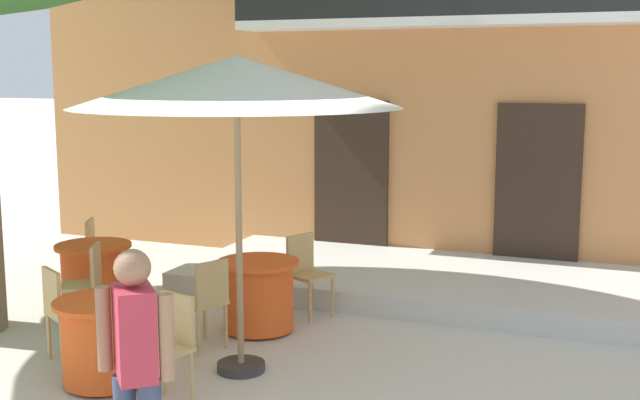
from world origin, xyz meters
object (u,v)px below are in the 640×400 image
object	(u,v)px
cafe_table_near_tree	(105,341)
cafe_table_middle	(258,295)
cafe_chair_front_0	(99,250)
cafe_chair_front_1	(86,280)
cafe_chair_middle_1	(306,269)
pedestrian_near_entrance	(136,368)
cafe_chair_near_tree_0	(64,308)
cafe_chair_middle_0	(206,298)
cafe_table_front	(94,275)
cafe_umbrella	(237,83)
cafe_chair_near_tree_1	(168,341)

from	to	relation	value
cafe_table_near_tree	cafe_table_middle	size ratio (longest dim) A/B	1.00
cafe_chair_front_0	cafe_chair_front_1	xyz separation A→B (m)	(0.79, -1.28, 0.00)
cafe_chair_middle_1	pedestrian_near_entrance	world-z (taller)	pedestrian_near_entrance
cafe_chair_near_tree_0	cafe_chair_middle_0	xyz separation A→B (m)	(1.07, 0.78, 0.00)
cafe_table_front	cafe_umbrella	bearing A→B (deg)	-25.16
cafe_table_near_tree	cafe_table_middle	world-z (taller)	same
cafe_chair_near_tree_0	cafe_chair_near_tree_1	size ratio (longest dim) A/B	1.00
cafe_chair_middle_1	cafe_umbrella	bearing A→B (deg)	-86.72
cafe_chair_front_0	cafe_umbrella	distance (m)	3.98
cafe_chair_near_tree_0	cafe_chair_front_1	size ratio (longest dim) A/B	1.00
cafe_chair_near_tree_0	cafe_table_middle	world-z (taller)	cafe_chair_near_tree_0
cafe_chair_middle_0	cafe_chair_front_1	world-z (taller)	same
cafe_chair_middle_1	cafe_chair_near_tree_1	bearing A→B (deg)	-92.43
cafe_chair_near_tree_1	cafe_table_front	world-z (taller)	cafe_chair_near_tree_1
cafe_chair_middle_1	cafe_chair_front_0	distance (m)	2.76
cafe_umbrella	cafe_table_middle	bearing A→B (deg)	107.78
cafe_table_near_tree	cafe_umbrella	size ratio (longest dim) A/B	0.30
cafe_umbrella	cafe_chair_middle_1	bearing A→B (deg)	93.28
cafe_chair_near_tree_0	cafe_chair_front_1	xyz separation A→B (m)	(-0.44, 0.91, 0.00)
cafe_chair_near_tree_0	cafe_chair_middle_1	world-z (taller)	same
cafe_table_near_tree	cafe_chair_front_0	xyz separation A→B (m)	(-1.91, 2.51, 0.14)
cafe_chair_front_1	cafe_chair_middle_1	bearing A→B (deg)	33.44
cafe_chair_near_tree_0	cafe_chair_near_tree_1	world-z (taller)	same
cafe_table_near_tree	cafe_chair_middle_0	bearing A→B (deg)	70.76
cafe_chair_middle_0	pedestrian_near_entrance	xyz separation A→B (m)	(1.12, -2.81, 0.42)
cafe_chair_near_tree_0	cafe_umbrella	world-z (taller)	cafe_umbrella
cafe_table_near_tree	cafe_chair_front_1	bearing A→B (deg)	132.50
cafe_chair_front_0	cafe_umbrella	world-z (taller)	cafe_umbrella
cafe_chair_front_0	cafe_table_middle	bearing A→B (deg)	-15.37
cafe_table_near_tree	pedestrian_near_entrance	distance (m)	2.35
cafe_chair_front_0	cafe_chair_front_1	distance (m)	1.51
cafe_chair_middle_1	cafe_table_front	world-z (taller)	cafe_chair_middle_1
cafe_chair_near_tree_1	cafe_chair_middle_1	xyz separation A→B (m)	(0.11, 2.68, 0.00)
cafe_chair_middle_0	cafe_chair_near_tree_0	bearing A→B (deg)	-143.75
cafe_chair_middle_1	pedestrian_near_entrance	distance (m)	4.32
cafe_chair_front_0	pedestrian_near_entrance	world-z (taller)	pedestrian_near_entrance
cafe_table_front	cafe_chair_front_1	distance (m)	0.77
cafe_table_near_tree	cafe_table_middle	xyz separation A→B (m)	(0.60, 1.82, 0.00)
cafe_chair_middle_0	cafe_chair_front_0	xyz separation A→B (m)	(-2.30, 1.41, 0.00)
cafe_umbrella	cafe_chair_near_tree_1	bearing A→B (deg)	-104.18
cafe_chair_middle_0	pedestrian_near_entrance	bearing A→B (deg)	-68.27
cafe_chair_middle_0	pedestrian_near_entrance	distance (m)	3.06
cafe_table_near_tree	cafe_umbrella	world-z (taller)	cafe_umbrella
cafe_chair_near_tree_0	cafe_chair_middle_1	distance (m)	2.70
cafe_chair_middle_0	cafe_chair_near_tree_1	bearing A→B (deg)	-74.14
cafe_chair_near_tree_1	cafe_umbrella	distance (m)	2.26
cafe_table_middle	cafe_table_near_tree	bearing A→B (deg)	-108.28
cafe_table_near_tree	cafe_chair_front_1	size ratio (longest dim) A/B	0.95
cafe_chair_near_tree_1	cafe_table_front	xyz separation A→B (m)	(-2.25, 2.02, -0.14)
cafe_table_middle	pedestrian_near_entrance	distance (m)	3.69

